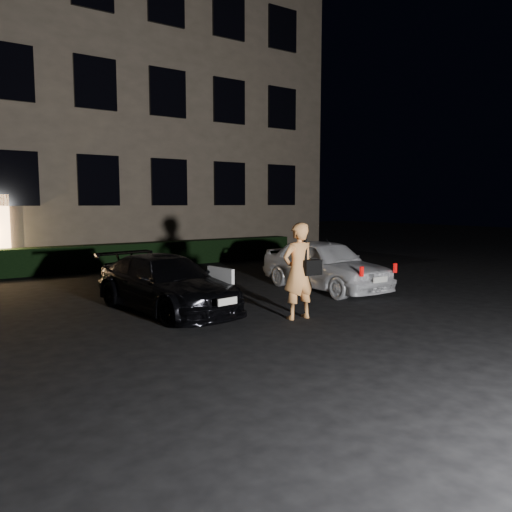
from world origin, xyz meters
TOP-DOWN VIEW (x-y plane):
  - ground at (0.00, 0.00)m, footprint 80.00×80.00m
  - building at (-0.00, 14.99)m, footprint 20.00×8.11m
  - hedge at (0.00, 10.50)m, footprint 15.00×0.70m
  - sedan at (-1.00, 3.36)m, footprint 2.08×4.15m
  - hatch at (3.47, 3.43)m, footprint 1.60×3.89m
  - man at (0.80, 1.24)m, footprint 0.77×0.48m

SIDE VIEW (x-z plane):
  - ground at x=0.00m, z-range 0.00..0.00m
  - hedge at x=0.00m, z-range 0.00..0.85m
  - sedan at x=-1.00m, z-range 0.00..1.15m
  - hatch at x=3.47m, z-range 0.00..1.32m
  - man at x=0.80m, z-range 0.00..1.87m
  - building at x=0.00m, z-range 0.00..12.00m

